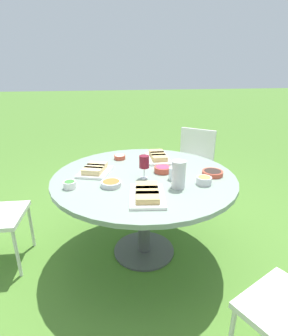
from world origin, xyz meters
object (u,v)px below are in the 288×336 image
at_px(chair_far_back, 193,160).
at_px(water_pitcher, 179,174).
at_px(wine_glass, 144,162).
at_px(dining_table, 144,185).

bearing_deg(chair_far_back, water_pitcher, 64.69).
bearing_deg(wine_glass, dining_table, -98.81).
height_order(chair_far_back, water_pitcher, water_pitcher).
distance_m(dining_table, water_pitcher, 0.40).
relative_size(dining_table, wine_glass, 7.97).
xyz_separation_m(dining_table, chair_far_back, (-0.78, -0.94, -0.14)).
height_order(chair_far_back, wine_glass, wine_glass).
bearing_deg(water_pitcher, dining_table, -53.98).
xyz_separation_m(water_pitcher, wine_glass, (0.22, -0.21, 0.03)).
relative_size(water_pitcher, wine_glass, 1.09).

